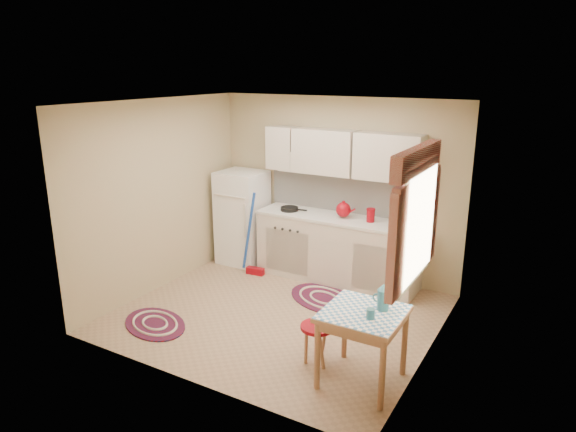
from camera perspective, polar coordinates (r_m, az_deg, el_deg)
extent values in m
plane|color=tan|center=(6.31, -1.11, -10.82)|extent=(3.60, 3.60, 0.00)
cube|color=silver|center=(5.64, -1.26, 12.45)|extent=(3.60, 3.20, 0.04)
cube|color=tan|center=(7.23, 5.38, 3.18)|extent=(3.60, 0.04, 2.50)
cube|color=tan|center=(4.63, -11.48, -4.60)|extent=(3.60, 0.04, 2.50)
cube|color=tan|center=(6.93, -14.06, 2.19)|extent=(0.04, 3.20, 2.50)
cube|color=tan|center=(5.20, 16.10, -2.59)|extent=(0.04, 3.20, 2.50)
cube|color=silver|center=(7.18, 6.22, 2.62)|extent=(2.25, 0.03, 0.55)
cube|color=beige|center=(6.93, 5.86, 6.99)|extent=(2.25, 0.33, 0.60)
cube|color=white|center=(4.61, 14.45, -0.95)|extent=(0.04, 0.85, 0.95)
cube|color=white|center=(7.73, -5.07, -0.16)|extent=(0.65, 0.60, 1.40)
cube|color=beige|center=(7.13, 5.45, -3.80)|extent=(2.25, 0.60, 0.88)
cube|color=silver|center=(6.98, 5.55, -0.25)|extent=(2.27, 0.62, 0.04)
cylinder|color=black|center=(7.24, 0.16, 0.80)|extent=(0.28, 0.28, 0.05)
cylinder|color=maroon|center=(6.79, 9.16, 0.00)|extent=(0.14, 0.14, 0.16)
cube|color=tan|center=(4.98, 8.22, -14.22)|extent=(0.72, 0.72, 0.72)
cylinder|color=maroon|center=(5.28, 3.25, -14.05)|extent=(0.40, 0.40, 0.42)
cylinder|color=#28667C|center=(4.67, 9.16, -10.71)|extent=(0.09, 0.09, 0.10)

